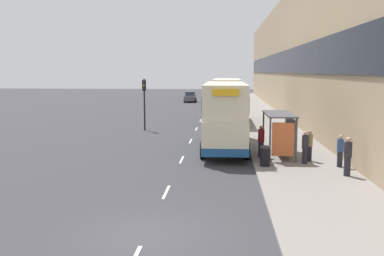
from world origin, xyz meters
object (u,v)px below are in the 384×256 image
(bus_shelter, at_px, (282,127))
(double_decker_bus_near, at_px, (225,114))
(pedestrian_at_shelter, at_px, (348,156))
(pedestrian_3, at_px, (305,147))
(double_decker_bus_ahead, at_px, (227,100))
(pedestrian_4, at_px, (261,141))
(litter_bin, at_px, (265,156))
(pedestrian_1, at_px, (340,151))
(traffic_light_far_kerb, at_px, (144,96))
(car_0, at_px, (190,97))
(pedestrian_2, at_px, (309,145))

(bus_shelter, distance_m, double_decker_bus_near, 4.31)
(pedestrian_at_shelter, bearing_deg, pedestrian_3, 119.52)
(double_decker_bus_near, distance_m, double_decker_bus_ahead, 13.94)
(pedestrian_at_shelter, xyz_separation_m, pedestrian_4, (-3.67, 4.25, -0.00))
(bus_shelter, xyz_separation_m, pedestrian_at_shelter, (2.45, -4.52, -0.79))
(bus_shelter, height_order, double_decker_bus_near, double_decker_bus_near)
(litter_bin, bearing_deg, pedestrian_1, 1.08)
(pedestrian_3, distance_m, litter_bin, 2.35)
(pedestrian_at_shelter, bearing_deg, bus_shelter, 118.46)
(double_decker_bus_near, distance_m, pedestrian_at_shelter, 9.34)
(pedestrian_1, distance_m, pedestrian_4, 4.49)
(pedestrian_3, height_order, traffic_light_far_kerb, traffic_light_far_kerb)
(car_0, distance_m, pedestrian_4, 46.68)
(traffic_light_far_kerb, bearing_deg, pedestrian_2, -47.55)
(pedestrian_at_shelter, height_order, pedestrian_1, pedestrian_at_shelter)
(bus_shelter, xyz_separation_m, traffic_light_far_kerb, (-10.17, 11.36, 1.11))
(double_decker_bus_ahead, bearing_deg, pedestrian_4, -83.66)
(pedestrian_4, xyz_separation_m, litter_bin, (0.00, -2.40, -0.42))
(litter_bin, bearing_deg, pedestrian_4, 90.11)
(bus_shelter, distance_m, pedestrian_1, 3.78)
(pedestrian_3, relative_size, litter_bin, 1.67)
(pedestrian_at_shelter, height_order, pedestrian_3, pedestrian_at_shelter)
(pedestrian_2, relative_size, pedestrian_3, 0.99)
(bus_shelter, bearing_deg, pedestrian_2, -42.35)
(double_decker_bus_ahead, height_order, pedestrian_3, double_decker_bus_ahead)
(double_decker_bus_ahead, xyz_separation_m, pedestrian_4, (1.88, -16.95, -1.20))
(bus_shelter, distance_m, litter_bin, 3.17)
(pedestrian_1, bearing_deg, traffic_light_far_kerb, 132.49)
(pedestrian_1, relative_size, traffic_light_far_kerb, 0.38)
(pedestrian_1, height_order, pedestrian_2, pedestrian_2)
(litter_bin, bearing_deg, bus_shelter, 65.36)
(pedestrian_2, bearing_deg, bus_shelter, 137.65)
(double_decker_bus_ahead, relative_size, traffic_light_far_kerb, 2.33)
(bus_shelter, distance_m, car_0, 46.65)
(pedestrian_at_shelter, distance_m, traffic_light_far_kerb, 20.37)
(pedestrian_3, bearing_deg, double_decker_bus_near, 132.57)
(pedestrian_at_shelter, relative_size, pedestrian_2, 1.08)
(double_decker_bus_near, relative_size, litter_bin, 9.66)
(double_decker_bus_ahead, relative_size, pedestrian_1, 6.14)
(double_decker_bus_near, height_order, double_decker_bus_ahead, same)
(pedestrian_4, bearing_deg, bus_shelter, 12.09)
(pedestrian_1, bearing_deg, pedestrian_2, 132.90)
(litter_bin, xyz_separation_m, traffic_light_far_kerb, (-8.95, 14.03, 2.31))
(pedestrian_3, bearing_deg, pedestrian_4, 143.33)
(double_decker_bus_ahead, relative_size, pedestrian_at_shelter, 5.54)
(bus_shelter, relative_size, litter_bin, 4.00)
(double_decker_bus_near, bearing_deg, litter_bin, -69.01)
(pedestrian_1, height_order, traffic_light_far_kerb, traffic_light_far_kerb)
(pedestrian_at_shelter, bearing_deg, pedestrian_2, 108.73)
(bus_shelter, distance_m, pedestrian_2, 1.99)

